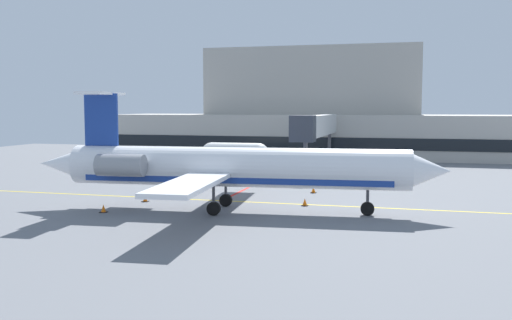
{
  "coord_description": "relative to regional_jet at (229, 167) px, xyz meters",
  "views": [
    {
      "loc": [
        11.86,
        -37.25,
        7.12
      ],
      "look_at": [
        0.1,
        5.95,
        3.0
      ],
      "focal_mm": 40.24,
      "sensor_mm": 36.0,
      "label": 1
    }
  ],
  "objects": [
    {
      "name": "ground",
      "position": [
        0.18,
        0.1,
        -3.07
      ],
      "size": [
        120.0,
        120.0,
        0.11
      ],
      "color": "slate"
    },
    {
      "name": "terminal_building",
      "position": [
        -2.91,
        48.38,
        3.13
      ],
      "size": [
        58.34,
        15.37,
        16.08
      ],
      "color": "#B7B2A8",
      "rests_on": "ground"
    },
    {
      "name": "jet_bridge_west",
      "position": [
        1.52,
        28.38,
        1.93
      ],
      "size": [
        2.4,
        21.92,
        6.32
      ],
      "color": "silver",
      "rests_on": "ground"
    },
    {
      "name": "regional_jet",
      "position": [
        0.0,
        0.0,
        0.0
      ],
      "size": [
        28.79,
        22.23,
        8.19
      ],
      "color": "white",
      "rests_on": "ground"
    },
    {
      "name": "baggage_tug",
      "position": [
        -15.41,
        22.74,
        -2.16
      ],
      "size": [
        3.52,
        3.22,
        1.87
      ],
      "color": "silver",
      "rests_on": "ground"
    },
    {
      "name": "pushback_tractor",
      "position": [
        -0.93,
        16.81,
        -1.97
      ],
      "size": [
        1.9,
        3.75,
        2.37
      ],
      "color": "#19389E",
      "rests_on": "ground"
    },
    {
      "name": "fuel_tank",
      "position": [
        -9.04,
        30.33,
        -1.48
      ],
      "size": [
        8.55,
        2.46,
        2.76
      ],
      "color": "white",
      "rests_on": "ground"
    },
    {
      "name": "safety_cone_alpha",
      "position": [
        -7.33,
        2.04,
        -2.77
      ],
      "size": [
        0.47,
        0.47,
        0.55
      ],
      "color": "orange",
      "rests_on": "ground"
    },
    {
      "name": "safety_cone_bravo",
      "position": [
        -8.06,
        -2.79,
        -2.77
      ],
      "size": [
        0.47,
        0.47,
        0.55
      ],
      "color": "orange",
      "rests_on": "ground"
    },
    {
      "name": "safety_cone_charlie",
      "position": [
        4.67,
        3.39,
        -2.77
      ],
      "size": [
        0.47,
        0.47,
        0.55
      ],
      "color": "orange",
      "rests_on": "ground"
    },
    {
      "name": "safety_cone_delta",
      "position": [
        4.22,
        9.82,
        -2.77
      ],
      "size": [
        0.47,
        0.47,
        0.55
      ],
      "color": "orange",
      "rests_on": "ground"
    }
  ]
}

